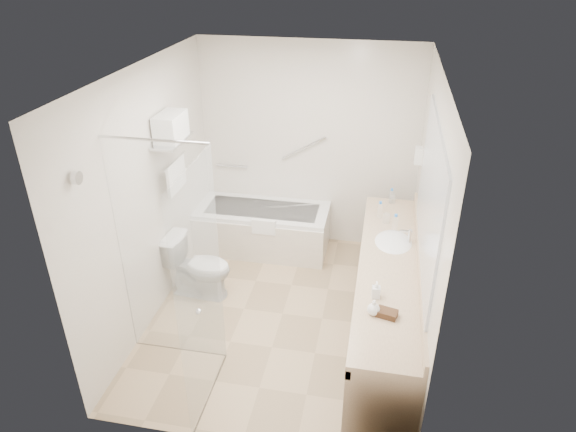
% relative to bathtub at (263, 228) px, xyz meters
% --- Properties ---
extents(floor, '(3.20, 3.20, 0.00)m').
position_rel_bathtub_xyz_m(floor, '(0.50, -1.24, -0.28)').
color(floor, tan).
rests_on(floor, ground).
extents(ceiling, '(2.60, 3.20, 0.10)m').
position_rel_bathtub_xyz_m(ceiling, '(0.50, -1.24, 2.22)').
color(ceiling, silver).
rests_on(ceiling, wall_back).
extents(wall_back, '(2.60, 0.10, 2.50)m').
position_rel_bathtub_xyz_m(wall_back, '(0.50, 0.36, 0.97)').
color(wall_back, beige).
rests_on(wall_back, ground).
extents(wall_front, '(2.60, 0.10, 2.50)m').
position_rel_bathtub_xyz_m(wall_front, '(0.50, -2.84, 0.97)').
color(wall_front, beige).
rests_on(wall_front, ground).
extents(wall_left, '(0.10, 3.20, 2.50)m').
position_rel_bathtub_xyz_m(wall_left, '(-0.80, -1.24, 0.97)').
color(wall_left, beige).
rests_on(wall_left, ground).
extents(wall_right, '(0.10, 3.20, 2.50)m').
position_rel_bathtub_xyz_m(wall_right, '(1.80, -1.24, 0.97)').
color(wall_right, beige).
rests_on(wall_right, ground).
extents(bathtub, '(1.60, 0.73, 0.59)m').
position_rel_bathtub_xyz_m(bathtub, '(0.00, 0.00, 0.00)').
color(bathtub, silver).
rests_on(bathtub, floor).
extents(grab_bar_short, '(0.40, 0.03, 0.03)m').
position_rel_bathtub_xyz_m(grab_bar_short, '(-0.45, 0.32, 0.67)').
color(grab_bar_short, silver).
rests_on(grab_bar_short, wall_back).
extents(grab_bar_long, '(0.53, 0.03, 0.33)m').
position_rel_bathtub_xyz_m(grab_bar_long, '(0.45, 0.32, 0.97)').
color(grab_bar_long, silver).
rests_on(grab_bar_long, wall_back).
extents(shower_enclosure, '(0.96, 0.91, 2.11)m').
position_rel_bathtub_xyz_m(shower_enclosure, '(-0.13, -2.16, 0.79)').
color(shower_enclosure, silver).
rests_on(shower_enclosure, floor).
extents(towel_shelf, '(0.24, 0.55, 0.81)m').
position_rel_bathtub_xyz_m(towel_shelf, '(-0.67, -0.89, 1.48)').
color(towel_shelf, silver).
rests_on(towel_shelf, wall_left).
extents(vanity_counter, '(0.55, 2.70, 0.95)m').
position_rel_bathtub_xyz_m(vanity_counter, '(1.52, -1.39, 0.36)').
color(vanity_counter, tan).
rests_on(vanity_counter, floor).
extents(sink, '(0.40, 0.52, 0.14)m').
position_rel_bathtub_xyz_m(sink, '(1.55, -0.99, 0.54)').
color(sink, silver).
rests_on(sink, vanity_counter).
extents(faucet, '(0.03, 0.03, 0.14)m').
position_rel_bathtub_xyz_m(faucet, '(1.70, -0.99, 0.65)').
color(faucet, silver).
rests_on(faucet, vanity_counter).
extents(mirror, '(0.02, 2.00, 1.20)m').
position_rel_bathtub_xyz_m(mirror, '(1.79, -1.39, 1.27)').
color(mirror, '#B1B7BE').
rests_on(mirror, wall_right).
extents(hairdryer_unit, '(0.08, 0.10, 0.18)m').
position_rel_bathtub_xyz_m(hairdryer_unit, '(1.75, -0.19, 1.17)').
color(hairdryer_unit, silver).
rests_on(hairdryer_unit, wall_right).
extents(toilet, '(0.72, 0.44, 0.69)m').
position_rel_bathtub_xyz_m(toilet, '(-0.45, -1.05, 0.07)').
color(toilet, silver).
rests_on(toilet, floor).
extents(amenity_basket, '(0.18, 0.14, 0.05)m').
position_rel_bathtub_xyz_m(amenity_basket, '(1.52, -2.14, 0.60)').
color(amenity_basket, '#402817').
rests_on(amenity_basket, vanity_counter).
extents(soap_bottle_a, '(0.08, 0.15, 0.07)m').
position_rel_bathtub_xyz_m(soap_bottle_a, '(1.42, -1.91, 0.61)').
color(soap_bottle_a, silver).
rests_on(soap_bottle_a, vanity_counter).
extents(soap_bottle_b, '(0.10, 0.13, 0.10)m').
position_rel_bathtub_xyz_m(soap_bottle_b, '(1.41, -2.13, 0.63)').
color(soap_bottle_b, silver).
rests_on(soap_bottle_b, vanity_counter).
extents(water_bottle_left, '(0.06, 0.06, 0.19)m').
position_rel_bathtub_xyz_m(water_bottle_left, '(1.40, -0.51, 0.66)').
color(water_bottle_left, silver).
rests_on(water_bottle_left, vanity_counter).
extents(water_bottle_mid, '(0.06, 0.06, 0.19)m').
position_rel_bathtub_xyz_m(water_bottle_mid, '(1.56, -0.77, 0.66)').
color(water_bottle_mid, silver).
rests_on(water_bottle_mid, vanity_counter).
extents(water_bottle_right, '(0.05, 0.05, 0.17)m').
position_rel_bathtub_xyz_m(water_bottle_right, '(1.52, -0.14, 0.65)').
color(water_bottle_right, silver).
rests_on(water_bottle_right, vanity_counter).
extents(drinking_glass_near, '(0.10, 0.10, 0.10)m').
position_rel_bathtub_xyz_m(drinking_glass_near, '(1.53, -0.14, 0.62)').
color(drinking_glass_near, silver).
rests_on(drinking_glass_near, vanity_counter).
extents(drinking_glass_far, '(0.09, 0.09, 0.10)m').
position_rel_bathtub_xyz_m(drinking_glass_far, '(1.47, -0.62, 0.62)').
color(drinking_glass_far, silver).
rests_on(drinking_glass_far, vanity_counter).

